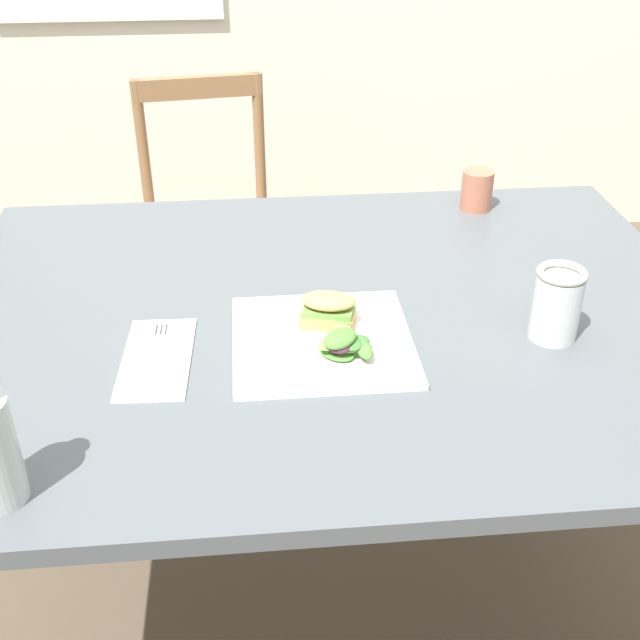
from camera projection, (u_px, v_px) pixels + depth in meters
name	position (u px, v px, depth m)	size (l,w,h in m)	color
dining_table	(330.00, 360.00, 1.44)	(1.35, 1.02, 0.74)	#51565B
chair_wooden_far	(213.00, 234.00, 2.33)	(0.45, 0.45, 0.87)	#8E6642
plate_lunch	(322.00, 341.00, 1.29)	(0.29, 0.29, 0.01)	white
sandwich_half_front	(328.00, 309.00, 1.32)	(0.10, 0.09, 0.06)	tan
salad_mixed_greens	(344.00, 340.00, 1.25)	(0.09, 0.13, 0.04)	#518438
napkin_folded	(157.00, 358.00, 1.26)	(0.11, 0.23, 0.00)	white
fork_on_napkin	(158.00, 350.00, 1.27)	(0.03, 0.19, 0.00)	silver
mason_jar_iced_tea	(556.00, 307.00, 1.28)	(0.08, 0.08, 0.12)	gold
cup_extra_side	(477.00, 190.00, 1.74)	(0.07, 0.07, 0.09)	#B2664C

